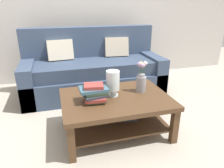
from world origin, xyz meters
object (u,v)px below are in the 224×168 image
object	(u,v)px
couch	(93,71)
glass_hurricane_vase	(113,81)
flower_pitcher	(141,80)
coffee_table	(116,106)
book_stack_main	(95,93)

from	to	relation	value
couch	glass_hurricane_vase	world-z (taller)	couch
glass_hurricane_vase	flower_pitcher	bearing A→B (deg)	4.96
couch	coffee_table	distance (m)	1.25
glass_hurricane_vase	book_stack_main	bearing A→B (deg)	-160.76
coffee_table	flower_pitcher	world-z (taller)	flower_pitcher
couch	flower_pitcher	size ratio (longest dim) A/B	6.08
coffee_table	flower_pitcher	size ratio (longest dim) A/B	3.26
flower_pitcher	couch	bearing A→B (deg)	106.37
book_stack_main	flower_pitcher	bearing A→B (deg)	10.62
coffee_table	couch	bearing A→B (deg)	90.72
coffee_table	book_stack_main	bearing A→B (deg)	-172.19
coffee_table	glass_hurricane_vase	world-z (taller)	glass_hurricane_vase
coffee_table	flower_pitcher	xyz separation A→B (m)	(0.33, 0.07, 0.26)
book_stack_main	glass_hurricane_vase	bearing A→B (deg)	19.24
couch	book_stack_main	bearing A→B (deg)	-100.08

